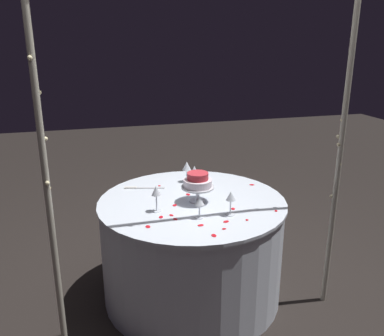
{
  "coord_description": "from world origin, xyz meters",
  "views": [
    {
      "loc": [
        0.67,
        2.44,
        1.77
      ],
      "look_at": [
        0.0,
        0.0,
        0.96
      ],
      "focal_mm": 37.66,
      "sensor_mm": 36.0,
      "label": 1
    }
  ],
  "objects": [
    {
      "name": "rose_petal_11",
      "position": [
        -0.06,
        0.47,
        0.73
      ],
      "size": [
        0.03,
        0.02,
        0.0
      ],
      "primitive_type": "ellipsoid",
      "rotation": [
        0.0,
        0.0,
        0.1
      ],
      "color": "red",
      "rests_on": "main_table"
    },
    {
      "name": "rose_petal_8",
      "position": [
        0.35,
        0.32,
        0.73
      ],
      "size": [
        0.03,
        0.04,
        0.0
      ],
      "primitive_type": "ellipsoid",
      "rotation": [
        0.0,
        0.0,
        1.65
      ],
      "color": "red",
      "rests_on": "main_table"
    },
    {
      "name": "ground_plane",
      "position": [
        0.0,
        0.0,
        0.0
      ],
      "size": [
        12.0,
        12.0,
        0.0
      ],
      "primitive_type": "plane",
      "color": "black"
    },
    {
      "name": "rose_petal_0",
      "position": [
        0.19,
        0.2,
        0.73
      ],
      "size": [
        0.03,
        0.04,
        0.0
      ],
      "primitive_type": "ellipsoid",
      "rotation": [
        0.0,
        0.0,
        2.04
      ],
      "color": "red",
      "rests_on": "main_table"
    },
    {
      "name": "tiered_cake",
      "position": [
        -0.03,
        0.03,
        0.87
      ],
      "size": [
        0.22,
        0.22,
        0.2
      ],
      "color": "silver",
      "rests_on": "main_table"
    },
    {
      "name": "rose_petal_6",
      "position": [
        -0.11,
        0.38,
        0.73
      ],
      "size": [
        0.05,
        0.04,
        0.0
      ],
      "primitive_type": "ellipsoid",
      "rotation": [
        0.0,
        0.0,
        3.49
      ],
      "color": "red",
      "rests_on": "main_table"
    },
    {
      "name": "wine_glass_1",
      "position": [
        -0.09,
        -0.26,
        0.85
      ],
      "size": [
        0.06,
        0.06,
        0.16
      ],
      "color": "silver",
      "rests_on": "main_table"
    },
    {
      "name": "wine_glass_4",
      "position": [
        0.03,
        0.28,
        0.83
      ],
      "size": [
        0.06,
        0.06,
        0.14
      ],
      "color": "silver",
      "rests_on": "main_table"
    },
    {
      "name": "rose_petal_12",
      "position": [
        0.26,
        0.21,
        0.73
      ],
      "size": [
        0.04,
        0.04,
        0.0
      ],
      "primitive_type": "ellipsoid",
      "rotation": [
        0.0,
        0.0,
        4.39
      ],
      "color": "red",
      "rests_on": "main_table"
    },
    {
      "name": "main_table",
      "position": [
        0.0,
        0.0,
        0.36
      ],
      "size": [
        1.27,
        1.27,
        0.73
      ],
      "color": "silver",
      "rests_on": "ground"
    },
    {
      "name": "rose_petal_7",
      "position": [
        0.16,
        -0.33,
        0.73
      ],
      "size": [
        0.02,
        0.03,
        0.0
      ],
      "primitive_type": "ellipsoid",
      "rotation": [
        0.0,
        0.0,
        1.77
      ],
      "color": "red",
      "rests_on": "main_table"
    },
    {
      "name": "rose_petal_5",
      "position": [
        0.05,
        0.39,
        0.73
      ],
      "size": [
        0.04,
        0.03,
        0.0
      ],
      "primitive_type": "ellipsoid",
      "rotation": [
        0.0,
        0.0,
        0.11
      ],
      "color": "red",
      "rests_on": "main_table"
    },
    {
      "name": "wine_glass_0",
      "position": [
        0.26,
        0.11,
        0.86
      ],
      "size": [
        0.06,
        0.06,
        0.17
      ],
      "color": "silver",
      "rests_on": "main_table"
    },
    {
      "name": "rose_petal_15",
      "position": [
        0.02,
        0.53,
        0.73
      ],
      "size": [
        0.03,
        0.04,
        0.0
      ],
      "primitive_type": "ellipsoid",
      "rotation": [
        0.0,
        0.0,
        4.72
      ],
      "color": "red",
      "rests_on": "main_table"
    },
    {
      "name": "rose_petal_3",
      "position": [
        -0.22,
        0.21,
        0.73
      ],
      "size": [
        0.03,
        0.04,
        0.0
      ],
      "primitive_type": "ellipsoid",
      "rotation": [
        0.0,
        0.0,
        1.25
      ],
      "color": "red",
      "rests_on": "main_table"
    },
    {
      "name": "rose_petal_1",
      "position": [
        0.18,
        0.27,
        0.73
      ],
      "size": [
        0.04,
        0.04,
        0.0
      ],
      "primitive_type": "ellipsoid",
      "rotation": [
        0.0,
        0.0,
        5.24
      ],
      "color": "red",
      "rests_on": "main_table"
    },
    {
      "name": "wine_glass_2",
      "position": [
        -0.06,
        -0.37,
        0.85
      ],
      "size": [
        0.07,
        0.07,
        0.16
      ],
      "color": "silver",
      "rests_on": "main_table"
    },
    {
      "name": "rose_petal_16",
      "position": [
        -0.24,
        0.39,
        0.73
      ],
      "size": [
        0.02,
        0.03,
        0.0
      ],
      "primitive_type": "ellipsoid",
      "rotation": [
        0.0,
        0.0,
        4.43
      ],
      "color": "red",
      "rests_on": "main_table"
    },
    {
      "name": "rose_petal_10",
      "position": [
        -0.18,
        -0.21,
        0.73
      ],
      "size": [
        0.03,
        0.03,
        0.0
      ],
      "primitive_type": "ellipsoid",
      "rotation": [
        0.0,
        0.0,
        0.31
      ],
      "color": "red",
      "rests_on": "main_table"
    },
    {
      "name": "decorative_arch",
      "position": [
        -0.0,
        0.33,
        1.39
      ],
      "size": [
        1.81,
        0.06,
        2.16
      ],
      "color": "#B7B29E",
      "rests_on": "ground"
    },
    {
      "name": "rose_petal_2",
      "position": [
        -0.07,
        -0.43,
        0.73
      ],
      "size": [
        0.03,
        0.03,
        0.0
      ],
      "primitive_type": "ellipsoid",
      "rotation": [
        0.0,
        0.0,
        3.78
      ],
      "color": "red",
      "rests_on": "main_table"
    },
    {
      "name": "rose_petal_14",
      "position": [
        -0.51,
        -0.17,
        0.73
      ],
      "size": [
        0.04,
        0.04,
        0.0
      ],
      "primitive_type": "ellipsoid",
      "rotation": [
        0.0,
        0.0,
        5.83
      ],
      "color": "red",
      "rests_on": "main_table"
    },
    {
      "name": "rose_petal_13",
      "position": [
        -0.47,
        0.32,
        0.73
      ],
      "size": [
        0.03,
        0.03,
        0.0
      ],
      "primitive_type": "ellipsoid",
      "rotation": [
        0.0,
        0.0,
        1.13
      ],
      "color": "red",
      "rests_on": "main_table"
    },
    {
      "name": "wine_glass_3",
      "position": [
        -0.17,
        0.29,
        0.84
      ],
      "size": [
        0.06,
        0.06,
        0.15
      ],
      "color": "silver",
      "rests_on": "main_table"
    },
    {
      "name": "rose_petal_9",
      "position": [
        -0.0,
        -0.11,
        0.73
      ],
      "size": [
        0.03,
        0.04,
        0.0
      ],
      "primitive_type": "ellipsoid",
      "rotation": [
        0.0,
        0.0,
        1.64
      ],
      "color": "red",
      "rests_on": "main_table"
    },
    {
      "name": "rose_petal_4",
      "position": [
        0.13,
        0.06,
        0.73
      ],
      "size": [
        0.04,
        0.05,
        0.0
      ],
      "primitive_type": "ellipsoid",
      "rotation": [
        0.0,
        0.0,
        1.0
      ],
      "color": "red",
      "rests_on": "main_table"
    },
    {
      "name": "cake_knife",
      "position": [
        0.29,
        -0.31,
        0.73
      ],
      "size": [
        0.29,
        0.1,
        0.01
      ],
      "color": "silver",
      "rests_on": "main_table"
    }
  ]
}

